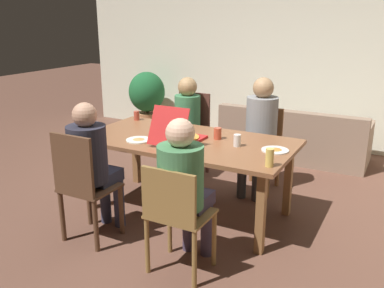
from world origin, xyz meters
name	(u,v)px	position (x,y,z in m)	size (l,w,h in m)	color
ground_plane	(187,211)	(0.00, 0.00, 0.00)	(20.00, 20.00, 0.00)	brown
back_wall	(279,50)	(0.00, 2.89, 1.41)	(6.84, 0.12, 2.81)	silver
dining_table	(187,147)	(0.00, 0.00, 0.69)	(2.05, 1.05, 0.76)	brown
chair_0	(262,147)	(0.44, 0.97, 0.48)	(0.38, 0.43, 0.91)	brown
person_0	(260,126)	(0.44, 0.84, 0.75)	(0.34, 0.54, 1.28)	#3D3F42
chair_1	(83,184)	(-0.50, -0.94, 0.54)	(0.44, 0.40, 1.00)	brown
person_1	(92,159)	(-0.50, -0.80, 0.73)	(0.33, 0.49, 1.23)	#313349
chair_2	(175,213)	(0.44, -0.99, 0.51)	(0.46, 0.38, 0.88)	olive
person_2	(184,181)	(0.44, -0.86, 0.72)	(0.34, 0.50, 1.21)	#403549
chair_3	(191,129)	(-0.50, 1.00, 0.56)	(0.44, 0.38, 1.00)	brown
person_3	(185,119)	(-0.50, 0.86, 0.72)	(0.31, 0.49, 1.21)	#2E3548
pizza_box_0	(180,136)	(-0.03, -0.10, 0.81)	(0.37, 0.52, 0.36)	red
plate_0	(275,150)	(0.86, 0.04, 0.77)	(0.24, 0.24, 0.03)	white
plate_1	(177,127)	(-0.29, 0.30, 0.77)	(0.24, 0.24, 0.03)	white
plate_2	(139,140)	(-0.38, -0.26, 0.77)	(0.24, 0.24, 0.03)	white
drinking_glass_0	(137,116)	(-0.87, 0.40, 0.82)	(0.06, 0.06, 0.10)	#B04533
drinking_glass_1	(270,158)	(0.94, -0.36, 0.84)	(0.07, 0.07, 0.15)	#E7C45D
drinking_glass_2	(237,140)	(0.51, 0.01, 0.82)	(0.07, 0.07, 0.11)	silver
drinking_glass_3	(218,133)	(0.26, 0.14, 0.82)	(0.07, 0.07, 0.11)	#BB4A31
couch	(293,139)	(0.49, 2.15, 0.26)	(1.97, 0.77, 0.72)	#8C725E
potted_plant	(147,97)	(-2.08, 2.39, 0.59)	(0.61, 0.61, 1.01)	#B5784B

